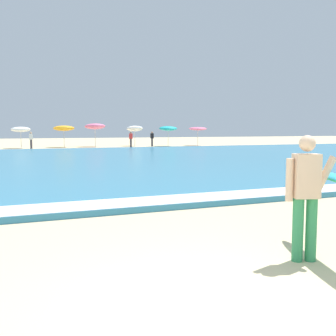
% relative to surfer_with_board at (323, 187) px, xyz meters
% --- Properties ---
extents(ground_plane, '(160.00, 160.00, 0.00)m').
position_rel_surfer_with_board_xyz_m(ground_plane, '(-2.07, -0.65, -1.03)').
color(ground_plane, beige).
extents(sea, '(120.00, 28.00, 0.14)m').
position_rel_surfer_with_board_xyz_m(sea, '(-2.07, 17.91, -0.96)').
color(sea, teal).
rests_on(sea, ground).
extents(surf_foam, '(120.00, 1.14, 0.01)m').
position_rel_surfer_with_board_xyz_m(surf_foam, '(-2.07, 4.51, -0.88)').
color(surf_foam, white).
rests_on(surf_foam, sea).
extents(surfer_with_board, '(1.30, 2.59, 1.73)m').
position_rel_surfer_with_board_xyz_m(surfer_with_board, '(0.00, 0.00, 0.00)').
color(surfer_with_board, '#338E56').
rests_on(surfer_with_board, ground).
extents(beach_umbrella_2, '(1.80, 1.80, 2.04)m').
position_rel_surfer_with_board_xyz_m(beach_umbrella_2, '(-2.58, 36.38, 0.76)').
color(beach_umbrella_2, beige).
rests_on(beach_umbrella_2, ground).
extents(beach_umbrella_3, '(2.08, 2.10, 2.21)m').
position_rel_surfer_with_board_xyz_m(beach_umbrella_3, '(1.52, 37.13, 0.88)').
color(beach_umbrella_3, beige).
rests_on(beach_umbrella_3, ground).
extents(beach_umbrella_4, '(2.13, 2.17, 2.47)m').
position_rel_surfer_with_board_xyz_m(beach_umbrella_4, '(4.70, 37.20, 1.08)').
color(beach_umbrella_4, beige).
rests_on(beach_umbrella_4, ground).
extents(beach_umbrella_5, '(1.75, 1.80, 2.26)m').
position_rel_surfer_with_board_xyz_m(beach_umbrella_5, '(9.15, 37.67, 0.86)').
color(beach_umbrella_5, beige).
rests_on(beach_umbrella_5, ground).
extents(beach_umbrella_6, '(1.94, 1.96, 2.19)m').
position_rel_surfer_with_board_xyz_m(beach_umbrella_6, '(12.36, 35.87, 0.87)').
color(beach_umbrella_6, beige).
rests_on(beach_umbrella_6, ground).
extents(beach_umbrella_7, '(2.01, 2.01, 2.08)m').
position_rel_surfer_with_board_xyz_m(beach_umbrella_7, '(15.86, 35.75, 0.84)').
color(beach_umbrella_7, beige).
rests_on(beach_umbrella_7, ground).
extents(beachgoer_near_row_left, '(0.32, 0.20, 1.58)m').
position_rel_surfer_with_board_xyz_m(beachgoer_near_row_left, '(7.87, 34.95, -0.19)').
color(beachgoer_near_row_left, '#383842').
rests_on(beachgoer_near_row_left, ground).
extents(beachgoer_near_row_mid, '(0.32, 0.20, 1.58)m').
position_rel_surfer_with_board_xyz_m(beachgoer_near_row_mid, '(10.46, 35.76, -0.19)').
color(beachgoer_near_row_mid, '#383842').
rests_on(beachgoer_near_row_mid, ground).
extents(beachgoer_near_row_right, '(0.32, 0.20, 1.58)m').
position_rel_surfer_with_board_xyz_m(beachgoer_near_row_right, '(-1.74, 35.29, -0.19)').
color(beachgoer_near_row_right, '#383842').
rests_on(beachgoer_near_row_right, ground).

